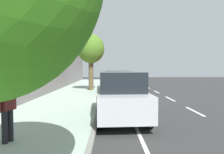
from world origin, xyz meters
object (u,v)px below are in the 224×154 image
Objects in this scene: parked_sedan_white_nearest at (114,79)px; pedestrian_on_phone at (7,106)px; parked_suv_silver_mid at (120,95)px; street_tree_near_cyclist at (91,50)px; fire_hydrant at (101,83)px; parked_pickup_red_second at (116,84)px; cyclist_with_backpack at (107,78)px; bicycle_at_curb at (109,84)px.

parked_sedan_white_nearest is 22.22m from pedestrian_on_phone.
street_tree_near_cyclist is at bearing -78.11° from parked_suv_silver_mid.
pedestrian_on_phone is 16.82m from fire_hydrant.
parked_suv_silver_mid reaches higher than pedestrian_on_phone.
parked_suv_silver_mid is at bearing -134.97° from pedestrian_on_phone.
cyclist_with_backpack is at bearing -83.63° from parked_pickup_red_second.
cyclist_with_backpack is 2.01× the size of fire_hydrant.
pedestrian_on_phone is (3.28, 21.98, 0.38)m from parked_sedan_white_nearest.
pedestrian_on_phone is (3.15, 3.15, 0.11)m from parked_suv_silver_mid.
street_tree_near_cyclist is at bearing -49.02° from parked_pickup_red_second.
fire_hydrant is (1.49, 5.27, -0.17)m from parked_sedan_white_nearest.
fire_hydrant is at bearing -84.26° from parked_suv_silver_mid.
parked_pickup_red_second reaches higher than fire_hydrant.
pedestrian_on_phone reaches higher than parked_sedan_white_nearest.
parked_sedan_white_nearest is 0.88× the size of street_tree_near_cyclist.
bicycle_at_curb is at bearing -113.20° from street_tree_near_cyclist.
fire_hydrant is (-0.77, -3.45, -3.24)m from street_tree_near_cyclist.
bicycle_at_curb is at bearing -98.88° from pedestrian_on_phone.
cyclist_with_backpack is at bearing -87.25° from parked_suv_silver_mid.
parked_sedan_white_nearest is at bearing -98.48° from pedestrian_on_phone.
street_tree_near_cyclist is 13.57m from pedestrian_on_phone.
parked_suv_silver_mid reaches higher than parked_pickup_red_second.
parked_pickup_red_second is at bearing -106.69° from pedestrian_on_phone.
cyclist_with_backpack is at bearing -97.94° from pedestrian_on_phone.
parked_sedan_white_nearest is 4.89m from bicycle_at_curb.
street_tree_near_cyclist is 4.80m from fire_hydrant.
street_tree_near_cyclist is (2.20, -2.53, 2.92)m from parked_pickup_red_second.
bicycle_at_curb is 17.36m from pedestrian_on_phone.
pedestrian_on_phone is (3.22, 10.73, 0.24)m from parked_pickup_red_second.
fire_hydrant reaches higher than bicycle_at_curb.
parked_suv_silver_mid is at bearing 89.60° from parked_sedan_white_nearest.
cyclist_with_backpack is at bearing -127.69° from fire_hydrant.
bicycle_at_curb is at bearing -85.18° from parked_pickup_red_second.
parked_sedan_white_nearest is 11.25m from parked_pickup_red_second.
parked_suv_silver_mid is at bearing 95.74° from fire_hydrant.
street_tree_near_cyclist is at bearing 75.46° from parked_sedan_white_nearest.
cyclist_with_backpack is 0.33× the size of street_tree_near_cyclist.
parked_sedan_white_nearest reaches higher than bicycle_at_curb.
cyclist_with_backpack reaches higher than fire_hydrant.
parked_pickup_red_second is at bearing 94.82° from bicycle_at_curb.
street_tree_near_cyclist reaches higher than bicycle_at_curb.
parked_suv_silver_mid is 2.84× the size of cyclist_with_backpack.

